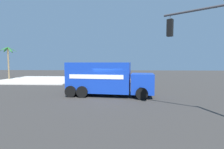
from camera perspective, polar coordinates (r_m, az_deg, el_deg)
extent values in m
plane|color=#33302D|center=(14.98, -1.28, -7.43)|extent=(100.00, 100.00, 0.00)
cube|color=beige|center=(31.02, -23.72, -1.64)|extent=(12.38, 12.38, 0.14)
cube|color=#1438AD|center=(15.06, -4.49, -0.90)|extent=(3.01, 5.84, 2.67)
cube|color=#1438AD|center=(14.66, 10.51, -3.01)|extent=(2.60, 2.16, 1.70)
cube|color=black|center=(14.66, 13.87, -1.72)|extent=(2.01, 0.31, 0.88)
cube|color=#B2B2B7|center=(16.12, -13.87, -6.03)|extent=(2.31, 0.46, 0.21)
cube|color=white|center=(16.22, -3.45, -0.06)|extent=(0.54, 4.68, 0.36)
cube|color=white|center=(13.88, -5.71, -0.78)|extent=(0.54, 4.68, 0.36)
cylinder|color=black|center=(15.98, 10.23, -4.95)|extent=(0.39, 1.03, 1.00)
cylinder|color=black|center=(13.54, 10.34, -6.59)|extent=(0.39, 1.03, 1.00)
cylinder|color=black|center=(16.71, -7.45, -4.52)|extent=(0.39, 1.03, 1.00)
cylinder|color=black|center=(14.39, -10.36, -5.96)|extent=(0.39, 1.03, 1.00)
cylinder|color=black|center=(17.04, -10.83, -4.39)|extent=(0.39, 1.03, 1.00)
cylinder|color=black|center=(14.77, -14.21, -5.75)|extent=(0.39, 1.03, 1.00)
cylinder|color=#38383D|center=(9.90, 31.82, 19.33)|extent=(2.88, 4.06, 0.12)
cylinder|color=#38383D|center=(10.32, 19.61, 18.33)|extent=(0.03, 0.03, 0.25)
cube|color=black|center=(10.18, 19.53, 15.06)|extent=(0.42, 0.42, 0.95)
sphere|color=red|center=(10.42, 19.90, 16.57)|extent=(0.20, 0.20, 0.20)
sphere|color=#EFA314|center=(10.35, 19.85, 14.89)|extent=(0.20, 0.20, 0.20)
sphere|color=#19CC4C|center=(10.30, 19.81, 13.20)|extent=(0.20, 0.20, 0.20)
cube|color=navy|center=(23.17, -12.76, -2.10)|extent=(1.96, 1.51, 0.50)
cube|color=navy|center=(22.74, -8.90, -1.40)|extent=(1.96, 1.71, 1.10)
cube|color=black|center=(22.72, -8.91, -0.67)|extent=(1.80, 1.43, 0.48)
cube|color=navy|center=(22.45, -4.27, -2.14)|extent=(1.96, 2.01, 0.55)
cylinder|color=black|center=(22.19, -13.15, -2.77)|extent=(0.24, 0.76, 0.76)
cylinder|color=black|center=(24.11, -11.79, -2.20)|extent=(0.24, 0.76, 0.76)
cylinder|color=black|center=(21.47, -4.32, -2.90)|extent=(0.24, 0.76, 0.76)
cylinder|color=black|center=(23.45, -3.66, -2.30)|extent=(0.24, 0.76, 0.76)
cube|color=tan|center=(24.04, 5.87, -1.90)|extent=(2.19, 4.45, 0.65)
cube|color=black|center=(23.98, 6.24, -0.54)|extent=(1.80, 2.55, 0.50)
cylinder|color=black|center=(23.26, 2.26, -2.52)|extent=(0.26, 0.64, 0.62)
cylinder|color=black|center=(25.08, 2.72, -2.04)|extent=(0.26, 0.64, 0.62)
cylinder|color=black|center=(23.12, 9.28, -2.61)|extent=(0.26, 0.64, 0.62)
cylinder|color=black|center=(24.95, 9.23, -2.12)|extent=(0.26, 0.64, 0.62)
cylinder|color=#7A6647|center=(33.82, -32.35, 3.26)|extent=(0.26, 0.26, 5.45)
ellipsoid|color=#236628|center=(34.44, -31.91, 7.25)|extent=(1.36, 0.42, 0.95)
ellipsoid|color=#236628|center=(34.51, -33.03, 7.29)|extent=(0.97, 1.42, 0.85)
ellipsoid|color=#236628|center=(33.96, -33.67, 7.32)|extent=(1.03, 1.39, 0.86)
ellipsoid|color=#236628|center=(33.35, -33.34, 7.55)|extent=(1.51, 0.49, 0.69)
ellipsoid|color=#236628|center=(33.31, -32.02, 7.38)|extent=(0.97, 1.36, 0.95)
ellipsoid|color=#236628|center=(33.72, -31.37, 7.45)|extent=(0.83, 1.46, 0.83)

